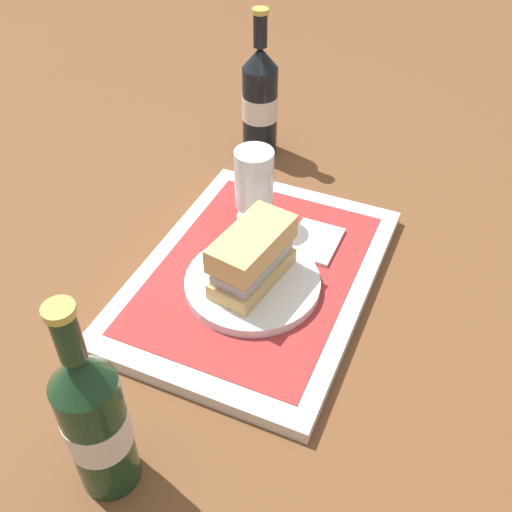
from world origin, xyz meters
TOP-DOWN VIEW (x-y plane):
  - ground_plane at (0.00, 0.00)m, footprint 3.00×3.00m
  - tray at (0.00, 0.00)m, footprint 0.44×0.32m
  - placemat at (0.00, 0.00)m, footprint 0.38×0.27m
  - plate at (-0.03, -0.01)m, footprint 0.19×0.19m
  - sandwich at (-0.03, -0.01)m, footprint 0.14×0.08m
  - beer_glass at (0.11, 0.05)m, footprint 0.06×0.06m
  - napkin_folded at (0.09, -0.06)m, footprint 0.09×0.07m
  - beer_bottle at (0.33, 0.14)m, footprint 0.07×0.07m
  - second_bottle at (-0.34, 0.02)m, footprint 0.07×0.07m

SIDE VIEW (x-z plane):
  - ground_plane at x=0.00m, z-range 0.00..0.00m
  - tray at x=0.00m, z-range 0.00..0.02m
  - placemat at x=0.00m, z-range 0.02..0.02m
  - napkin_folded at x=0.09m, z-range 0.02..0.03m
  - plate at x=-0.03m, z-range 0.02..0.04m
  - sandwich at x=-0.03m, z-range 0.04..0.12m
  - beer_glass at x=0.11m, z-range 0.03..0.15m
  - beer_bottle at x=0.33m, z-range -0.03..0.24m
  - second_bottle at x=-0.34m, z-range -0.03..0.24m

